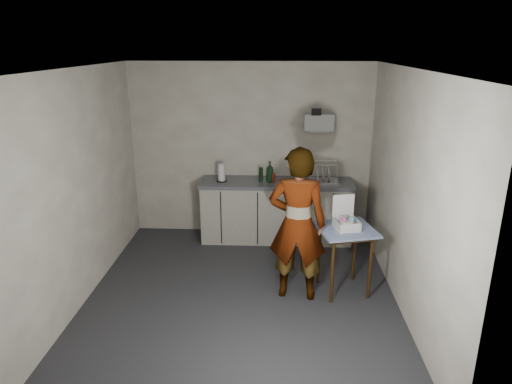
{
  "coord_description": "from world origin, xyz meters",
  "views": [
    {
      "loc": [
        0.39,
        -4.71,
        2.85
      ],
      "look_at": [
        0.15,
        0.45,
        1.15
      ],
      "focal_mm": 32.0,
      "sensor_mm": 36.0,
      "label": 1
    }
  ],
  "objects_px": {
    "side_table": "(345,236)",
    "dark_bottle": "(261,175)",
    "standing_man": "(297,225)",
    "dish_rack": "(323,177)",
    "paper_towel": "(222,173)",
    "bakery_box": "(346,221)",
    "kitchen_counter": "(276,212)",
    "soap_bottle": "(270,172)",
    "soda_can": "(272,178)"
  },
  "relations": [
    {
      "from": "side_table",
      "to": "dark_bottle",
      "type": "xyz_separation_m",
      "value": [
        -1.04,
        1.48,
        0.31
      ]
    },
    {
      "from": "standing_man",
      "to": "dark_bottle",
      "type": "xyz_separation_m",
      "value": [
        -0.47,
        1.62,
        0.12
      ]
    },
    {
      "from": "standing_man",
      "to": "dish_rack",
      "type": "xyz_separation_m",
      "value": [
        0.44,
        1.67,
        0.08
      ]
    },
    {
      "from": "paper_towel",
      "to": "bakery_box",
      "type": "relative_size",
      "value": 0.72
    },
    {
      "from": "dish_rack",
      "to": "paper_towel",
      "type": "bearing_deg",
      "value": -177.45
    },
    {
      "from": "kitchen_counter",
      "to": "dark_bottle",
      "type": "height_order",
      "value": "dark_bottle"
    },
    {
      "from": "kitchen_counter",
      "to": "dish_rack",
      "type": "height_order",
      "value": "dish_rack"
    },
    {
      "from": "side_table",
      "to": "bakery_box",
      "type": "distance_m",
      "value": 0.19
    },
    {
      "from": "kitchen_counter",
      "to": "bakery_box",
      "type": "height_order",
      "value": "bakery_box"
    },
    {
      "from": "kitchen_counter",
      "to": "soap_bottle",
      "type": "distance_m",
      "value": 0.64
    },
    {
      "from": "kitchen_counter",
      "to": "standing_man",
      "type": "bearing_deg",
      "value": -81.76
    },
    {
      "from": "kitchen_counter",
      "to": "paper_towel",
      "type": "height_order",
      "value": "paper_towel"
    },
    {
      "from": "soda_can",
      "to": "kitchen_counter",
      "type": "bearing_deg",
      "value": 25.67
    },
    {
      "from": "side_table",
      "to": "standing_man",
      "type": "xyz_separation_m",
      "value": [
        -0.57,
        -0.14,
        0.19
      ]
    },
    {
      "from": "soda_can",
      "to": "paper_towel",
      "type": "relative_size",
      "value": 0.48
    },
    {
      "from": "soda_can",
      "to": "dark_bottle",
      "type": "distance_m",
      "value": 0.17
    },
    {
      "from": "soap_bottle",
      "to": "bakery_box",
      "type": "height_order",
      "value": "soap_bottle"
    },
    {
      "from": "standing_man",
      "to": "dark_bottle",
      "type": "height_order",
      "value": "standing_man"
    },
    {
      "from": "soda_can",
      "to": "paper_towel",
      "type": "height_order",
      "value": "paper_towel"
    },
    {
      "from": "side_table",
      "to": "soap_bottle",
      "type": "xyz_separation_m",
      "value": [
        -0.91,
        1.47,
        0.36
      ]
    },
    {
      "from": "bakery_box",
      "to": "soda_can",
      "type": "bearing_deg",
      "value": 107.33
    },
    {
      "from": "kitchen_counter",
      "to": "standing_man",
      "type": "xyz_separation_m",
      "value": [
        0.24,
        -1.63,
        0.47
      ]
    },
    {
      "from": "soda_can",
      "to": "bakery_box",
      "type": "relative_size",
      "value": 0.35
    },
    {
      "from": "soda_can",
      "to": "dish_rack",
      "type": "relative_size",
      "value": 0.31
    },
    {
      "from": "side_table",
      "to": "bakery_box",
      "type": "relative_size",
      "value": 2.19
    },
    {
      "from": "side_table",
      "to": "dark_bottle",
      "type": "relative_size",
      "value": 3.82
    },
    {
      "from": "kitchen_counter",
      "to": "dark_bottle",
      "type": "bearing_deg",
      "value": -175.34
    },
    {
      "from": "soda_can",
      "to": "dark_bottle",
      "type": "height_order",
      "value": "dark_bottle"
    },
    {
      "from": "standing_man",
      "to": "soap_bottle",
      "type": "bearing_deg",
      "value": -71.68
    },
    {
      "from": "soap_bottle",
      "to": "dish_rack",
      "type": "bearing_deg",
      "value": 4.58
    },
    {
      "from": "paper_towel",
      "to": "dish_rack",
      "type": "relative_size",
      "value": 0.64
    },
    {
      "from": "soap_bottle",
      "to": "bakery_box",
      "type": "relative_size",
      "value": 0.81
    },
    {
      "from": "standing_man",
      "to": "bakery_box",
      "type": "relative_size",
      "value": 4.86
    },
    {
      "from": "side_table",
      "to": "dish_rack",
      "type": "bearing_deg",
      "value": 80.78
    },
    {
      "from": "soap_bottle",
      "to": "soda_can",
      "type": "bearing_deg",
      "value": -2.29
    },
    {
      "from": "paper_towel",
      "to": "dish_rack",
      "type": "xyz_separation_m",
      "value": [
        1.49,
        0.07,
        -0.06
      ]
    },
    {
      "from": "standing_man",
      "to": "soap_bottle",
      "type": "height_order",
      "value": "standing_man"
    },
    {
      "from": "soda_can",
      "to": "bakery_box",
      "type": "xyz_separation_m",
      "value": [
        0.87,
        -1.46,
        -0.08
      ]
    },
    {
      "from": "side_table",
      "to": "standing_man",
      "type": "distance_m",
      "value": 0.62
    },
    {
      "from": "standing_man",
      "to": "soap_bottle",
      "type": "relative_size",
      "value": 5.97
    },
    {
      "from": "side_table",
      "to": "paper_towel",
      "type": "bearing_deg",
      "value": 123.92
    },
    {
      "from": "dark_bottle",
      "to": "bakery_box",
      "type": "height_order",
      "value": "bakery_box"
    },
    {
      "from": "soda_can",
      "to": "dark_bottle",
      "type": "relative_size",
      "value": 0.61
    },
    {
      "from": "soap_bottle",
      "to": "paper_towel",
      "type": "relative_size",
      "value": 1.13
    },
    {
      "from": "soap_bottle",
      "to": "dish_rack",
      "type": "relative_size",
      "value": 0.72
    },
    {
      "from": "soap_bottle",
      "to": "dish_rack",
      "type": "distance_m",
      "value": 0.79
    },
    {
      "from": "paper_towel",
      "to": "side_table",
      "type": "bearing_deg",
      "value": -42.18
    },
    {
      "from": "dark_bottle",
      "to": "bakery_box",
      "type": "xyz_separation_m",
      "value": [
        1.03,
        -1.47,
        -0.13
      ]
    },
    {
      "from": "dark_bottle",
      "to": "soda_can",
      "type": "bearing_deg",
      "value": -3.84
    },
    {
      "from": "kitchen_counter",
      "to": "dark_bottle",
      "type": "distance_m",
      "value": 0.63
    }
  ]
}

